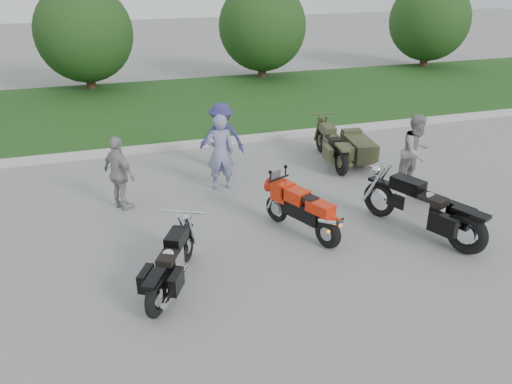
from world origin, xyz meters
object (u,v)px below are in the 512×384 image
object	(u,v)px
cruiser_right	(426,211)
person_back	(119,174)
cruiser_sidecar	(348,147)
person_grey	(416,152)
sportbike_red	(303,209)
person_stripe	(220,152)
person_denim	(222,138)
cruiser_left	(171,266)

from	to	relation	value
cruiser_right	person_back	size ratio (longest dim) A/B	1.58
cruiser_sidecar	person_grey	distance (m)	1.95
cruiser_right	cruiser_sidecar	bearing A→B (deg)	62.18
sportbike_red	person_stripe	xyz separation A→B (m)	(-0.94, 2.50, 0.33)
person_back	person_grey	bearing A→B (deg)	-130.59
person_stripe	person_denim	world-z (taller)	person_stripe
sportbike_red	cruiser_sidecar	bearing A→B (deg)	26.86
sportbike_red	person_grey	distance (m)	3.46
sportbike_red	cruiser_left	bearing A→B (deg)	176.47
cruiser_sidecar	person_back	bearing A→B (deg)	-163.50
sportbike_red	person_back	size ratio (longest dim) A/B	1.14
sportbike_red	cruiser_sidecar	size ratio (longest dim) A/B	0.76
cruiser_sidecar	person_grey	world-z (taller)	person_grey
cruiser_left	person_denim	size ratio (longest dim) A/B	1.12
person_stripe	person_grey	xyz separation A→B (m)	(4.13, -1.21, -0.02)
cruiser_left	cruiser_right	size ratio (longest dim) A/B	0.77
person_back	person_stripe	bearing A→B (deg)	-113.06
person_denim	cruiser_left	bearing A→B (deg)	-81.26
cruiser_sidecar	person_denim	distance (m)	3.17
cruiser_left	person_denim	distance (m)	4.86
cruiser_right	person_denim	distance (m)	5.03
person_grey	person_denim	bearing A→B (deg)	134.80
person_denim	person_back	bearing A→B (deg)	-118.89
person_denim	cruiser_sidecar	bearing A→B (deg)	24.06
cruiser_left	person_stripe	world-z (taller)	person_stripe
cruiser_left	sportbike_red	bearing A→B (deg)	48.09
cruiser_left	person_back	world-z (taller)	person_back
cruiser_right	person_back	world-z (taller)	person_back
cruiser_left	person_denim	xyz separation A→B (m)	(1.92, 4.45, 0.44)
cruiser_right	cruiser_left	bearing A→B (deg)	160.35
person_stripe	person_back	bearing A→B (deg)	14.99
cruiser_sidecar	person_stripe	world-z (taller)	person_stripe
person_back	cruiser_left	bearing A→B (deg)	156.72
cruiser_sidecar	person_stripe	distance (m)	3.46
sportbike_red	cruiser_left	size ratio (longest dim) A/B	0.93
person_grey	person_stripe	bearing A→B (deg)	148.04
sportbike_red	cruiser_right	size ratio (longest dim) A/B	0.72
cruiser_right	person_stripe	xyz separation A→B (m)	(-3.08, 3.19, 0.35)
cruiser_right	person_grey	distance (m)	2.27
cruiser_sidecar	person_grey	bearing A→B (deg)	-60.02
cruiser_sidecar	person_grey	xyz separation A→B (m)	(0.74, -1.75, 0.42)
cruiser_sidecar	person_stripe	xyz separation A→B (m)	(-3.39, -0.54, 0.44)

